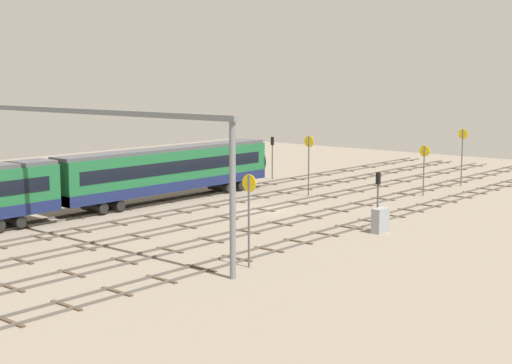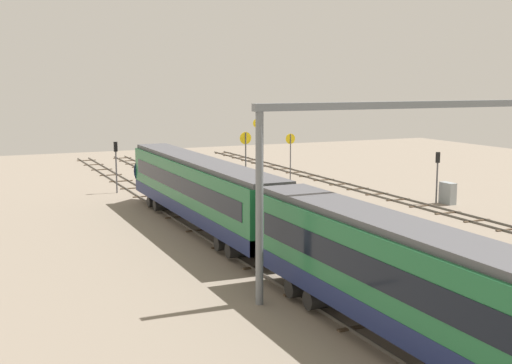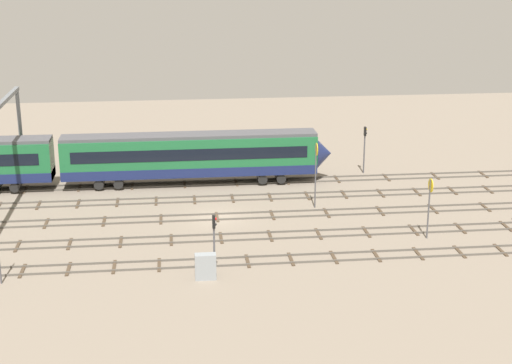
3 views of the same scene
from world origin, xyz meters
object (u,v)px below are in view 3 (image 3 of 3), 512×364
(signal_light_trackside_approach, at_px, (365,143))
(signal_light_trackside_departure, at_px, (214,236))
(relay_cabinet, at_px, (206,267))
(speed_sign_near_foreground, at_px, (430,198))
(speed_sign_distant_end, at_px, (316,165))
(train, at_px, (64,161))

(signal_light_trackside_approach, xyz_separation_m, signal_light_trackside_departure, (-16.43, -23.52, -0.23))
(signal_light_trackside_approach, xyz_separation_m, relay_cabinet, (-17.09, -24.17, -2.19))
(speed_sign_near_foreground, relative_size, relay_cabinet, 2.66)
(signal_light_trackside_departure, bearing_deg, relay_cabinet, -135.66)
(speed_sign_near_foreground, distance_m, speed_sign_distant_end, 11.10)
(signal_light_trackside_approach, height_order, relay_cabinet, signal_light_trackside_approach)
(train, bearing_deg, speed_sign_near_foreground, -28.95)
(speed_sign_distant_end, distance_m, signal_light_trackside_departure, 16.55)
(signal_light_trackside_departure, bearing_deg, train, 120.59)
(speed_sign_distant_end, relative_size, signal_light_trackside_departure, 1.33)
(signal_light_trackside_departure, bearing_deg, speed_sign_near_foreground, 16.93)
(relay_cabinet, bearing_deg, speed_sign_distant_end, 53.97)
(train, xyz_separation_m, speed_sign_near_foreground, (29.70, -16.43, 0.63))
(speed_sign_near_foreground, bearing_deg, train, 151.05)
(train, height_order, signal_light_trackside_approach, train)
(speed_sign_near_foreground, bearing_deg, relay_cabinet, -161.75)
(train, height_order, speed_sign_distant_end, speed_sign_distant_end)
(train, bearing_deg, speed_sign_distant_end, -20.00)
(speed_sign_distant_end, height_order, relay_cabinet, speed_sign_distant_end)
(signal_light_trackside_approach, height_order, signal_light_trackside_departure, signal_light_trackside_approach)
(speed_sign_distant_end, xyz_separation_m, signal_light_trackside_departure, (-9.59, -13.45, -1.02))
(train, bearing_deg, signal_light_trackside_approach, 3.78)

